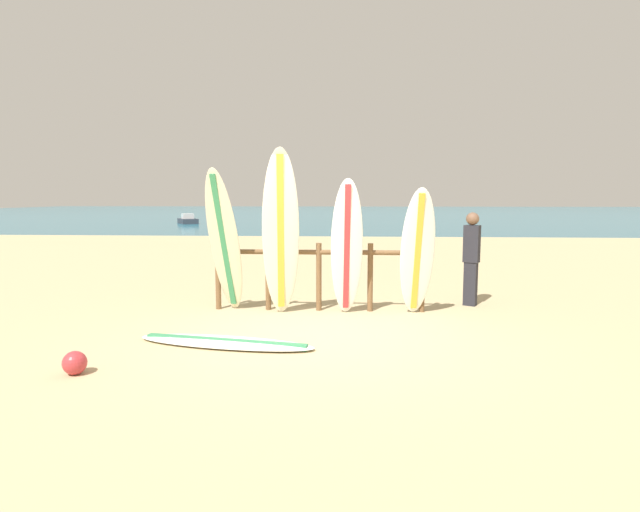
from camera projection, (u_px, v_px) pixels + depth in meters
ground_plane at (318, 339)px, 6.87m from camera, size 120.00×120.00×0.00m
ocean_water at (350, 212)px, 64.37m from camera, size 120.00×80.00×0.01m
surfboard_rack at (319, 269)px, 8.51m from camera, size 3.48×0.09×1.12m
surfboard_leaning_far_left at (224, 242)px, 8.25m from camera, size 0.66×0.90×2.33m
surfboard_leaning_left at (281, 233)px, 8.04m from camera, size 0.66×0.69×2.62m
surfboard_leaning_center_left at (347, 248)px, 8.07m from camera, size 0.54×0.63×2.16m
surfboard_leaning_center at (417, 253)px, 8.04m from camera, size 0.57×0.68×2.03m
surfboard_lying_on_sand at (225, 342)px, 6.58m from camera, size 2.42×0.97×0.08m
beachgoer_standing at (471, 255)px, 8.88m from camera, size 0.31×0.27×1.61m
small_boat_offshore at (188, 220)px, 36.70m from camera, size 1.96×2.31×0.71m
beach_ball at (75, 363)px, 5.47m from camera, size 0.25×0.25×0.25m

